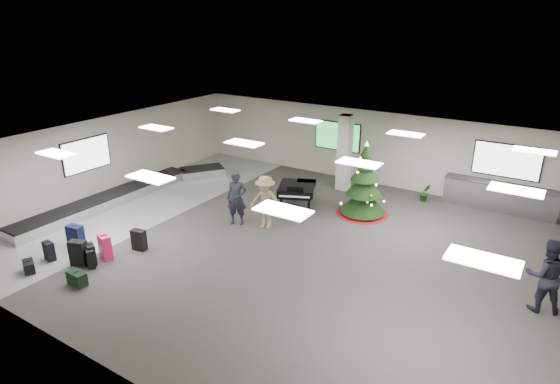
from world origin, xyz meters
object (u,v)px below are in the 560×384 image
Objects in this scene: service_counter at (499,197)px; traveler_b at (265,202)px; grand_piano at (297,189)px; baggage_carousel at (129,193)px; christmas_tree at (364,190)px; traveler_a at (237,198)px; potted_plant_left at (425,193)px; traveler_bench at (545,275)px; pink_suitcase at (105,247)px.

service_counter is 2.12× the size of traveler_b.
service_counter is at bearing 5.55° from grand_piano.
christmas_tree is at bearing 22.74° from baggage_carousel.
traveler_a reaches higher than traveler_b.
baggage_carousel is at bearing 179.68° from traveler_b.
christmas_tree is at bearing -121.97° from potted_plant_left.
traveler_bench is (8.59, -0.29, 0.03)m from traveler_b.
traveler_a reaches higher than grand_piano.
pink_suitcase reaches higher than potted_plant_left.
christmas_tree is at bearing 18.24° from traveler_a.
service_counter is 9.93m from traveler_a.
traveler_a is at bearing 4.49° from baggage_carousel.
traveler_bench reaches higher than service_counter.
traveler_a is 1.07m from traveler_b.
traveler_bench is (8.67, -2.57, 0.27)m from grand_piano.
traveler_a is 9.62m from traveler_bench.
pink_suitcase is 0.41× the size of traveler_b.
traveler_bench is at bearing -51.34° from potted_plant_left.
christmas_tree is 2.58m from grand_piano.
grand_piano is at bearing -36.16° from traveler_bench.
service_counter is (12.84, 6.73, 0.33)m from baggage_carousel.
pink_suitcase is 9.11m from christmas_tree.
traveler_a is 1.02× the size of traveler_b.
grand_piano is at bearing -141.78° from potted_plant_left.
christmas_tree is 1.46× the size of traveler_a.
service_counter is at bearing 67.47° from pink_suitcase.
grand_piano is 2.90× the size of potted_plant_left.
traveler_b is 0.97× the size of traveler_bench.
christmas_tree reaches higher than traveler_b.
service_counter is 1.43× the size of christmas_tree.
grand_piano is at bearing -165.05° from christmas_tree.
traveler_b reaches higher than service_counter.
baggage_carousel is at bearing -157.26° from christmas_tree.
traveler_b is at bearing -21.62° from traveler_bench.
potted_plant_left is at bearing 58.03° from christmas_tree.
baggage_carousel is 6.31m from traveler_b.
potted_plant_left reaches higher than baggage_carousel.
baggage_carousel is at bearing 151.04° from pink_suitcase.
traveler_b reaches higher than grand_piano.
baggage_carousel is at bearing -148.93° from potted_plant_left.
potted_plant_left is (-4.61, 5.76, -0.61)m from traveler_bench.
service_counter is at bearing -92.35° from traveler_bench.
christmas_tree is at bearing -8.96° from grand_piano.
service_counter reaches higher than pink_suitcase.
pink_suitcase is at bearing -129.55° from traveler_b.
traveler_bench is 7.41m from potted_plant_left.
traveler_b reaches higher than baggage_carousel.
service_counter is 5.17× the size of pink_suitcase.
service_counter reaches higher than potted_plant_left.
traveler_bench is (14.82, 0.39, 0.77)m from baggage_carousel.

